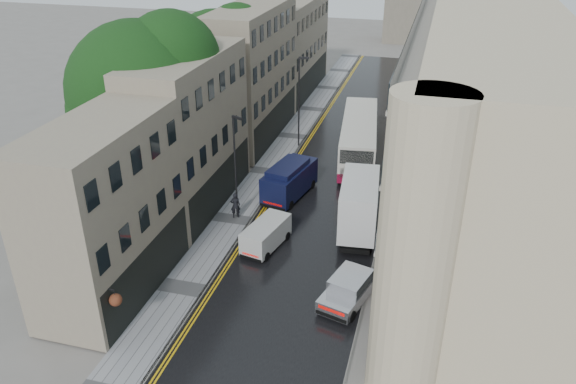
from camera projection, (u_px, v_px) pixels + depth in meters
The scene contains 15 objects.
road at pixel (336, 180), 45.45m from camera, with size 9.00×85.00×0.02m, color black.
left_sidewalk at pixel (267, 172), 46.80m from camera, with size 2.70×85.00×0.12m, color gray.
right_sidewalk at pixel (403, 188), 44.16m from camera, with size 1.80×85.00×0.12m, color slate.
old_shop_row at pixel (234, 91), 47.08m from camera, with size 4.50×56.00×12.00m, color gray, non-canonical shape.
modern_block at pixel (483, 115), 38.56m from camera, with size 8.00×40.00×14.00m, color #C0AD8F, non-canonical shape.
tree_near at pixel (142, 115), 38.78m from camera, with size 10.56×10.56×13.89m, color black, non-canonical shape.
tree_far at pixel (216, 76), 50.20m from camera, with size 9.24×9.24×12.46m, color black, non-canonical shape.
cream_bus at pixel (341, 153), 46.00m from camera, with size 2.87×12.63×3.44m, color silver, non-canonical shape.
white_lorry at pixel (341, 216), 36.12m from camera, with size 2.33×7.77×4.08m, color silver, non-canonical shape.
silver_hatchback at pixel (322, 298), 30.50m from camera, with size 1.94×4.43×1.66m, color #B3B2B7, non-canonical shape.
white_van at pixel (244, 242), 35.41m from camera, with size 1.69×3.95×1.79m, color beige, non-canonical shape.
navy_van at pixel (266, 187), 41.27m from camera, with size 2.20×5.50×2.81m, color black, non-canonical shape.
pedestrian at pixel (235, 205), 39.43m from camera, with size 0.69×0.45×1.90m, color black.
lamp_post_near at pixel (235, 168), 38.22m from camera, with size 0.85×0.19×7.54m, color black, non-canonical shape.
lamp_post_far at pixel (299, 103), 49.90m from camera, with size 0.92×0.20×8.14m, color black, non-canonical shape.
Camera 1 is at (7.02, -12.96, 19.89)m, focal length 35.00 mm.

